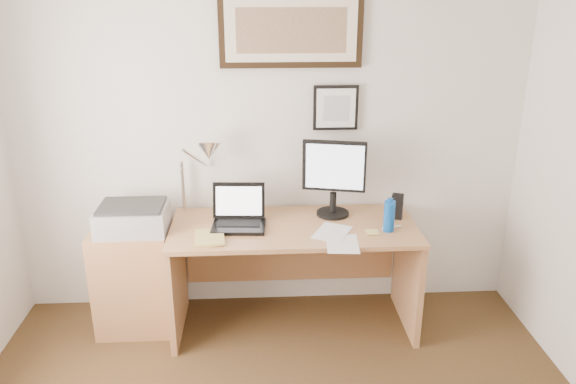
{
  "coord_description": "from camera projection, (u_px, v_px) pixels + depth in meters",
  "views": [
    {
      "loc": [
        -0.07,
        -1.71,
        2.22
      ],
      "look_at": [
        0.1,
        1.43,
        1.06
      ],
      "focal_mm": 35.0,
      "sensor_mm": 36.0,
      "label": 1
    }
  ],
  "objects": [
    {
      "name": "paper_sheet_a",
      "position": [
        342.0,
        244.0,
        3.39
      ],
      "size": [
        0.21,
        0.29,
        0.0
      ],
      "primitive_type": "cube",
      "rotation": [
        0.0,
        0.0,
        -0.08
      ],
      "color": "silver",
      "rests_on": "desk"
    },
    {
      "name": "picture_small",
      "position": [
        336.0,
        108.0,
        3.74
      ],
      "size": [
        0.3,
        0.03,
        0.3
      ],
      "color": "black",
      "rests_on": "wall_back"
    },
    {
      "name": "marker_pen",
      "position": [
        392.0,
        227.0,
        3.6
      ],
      "size": [
        0.14,
        0.06,
        0.02
      ],
      "primitive_type": "cylinder",
      "rotation": [
        0.0,
        1.57,
        0.35
      ],
      "color": "white",
      "rests_on": "desk"
    },
    {
      "name": "picture_large",
      "position": [
        291.0,
        30.0,
        3.56
      ],
      "size": [
        0.92,
        0.04,
        0.47
      ],
      "color": "black",
      "rests_on": "wall_back"
    },
    {
      "name": "wall_back",
      "position": [
        269.0,
        137.0,
        3.82
      ],
      "size": [
        3.5,
        0.02,
        2.5
      ],
      "primitive_type": "cube",
      "color": "silver",
      "rests_on": "ground"
    },
    {
      "name": "paper_sheet_b",
      "position": [
        332.0,
        232.0,
        3.54
      ],
      "size": [
        0.29,
        0.33,
        0.0
      ],
      "primitive_type": "cube",
      "rotation": [
        0.0,
        0.0,
        -0.45
      ],
      "color": "silver",
      "rests_on": "desk"
    },
    {
      "name": "desk",
      "position": [
        293.0,
        252.0,
        3.81
      ],
      "size": [
        1.6,
        0.7,
        0.75
      ],
      "color": "#A77246",
      "rests_on": "floor"
    },
    {
      "name": "bottle_cap",
      "position": [
        390.0,
        200.0,
        3.5
      ],
      "size": [
        0.04,
        0.04,
        0.02
      ],
      "primitive_type": "cylinder",
      "color": "#0D4DAA",
      "rests_on": "water_bottle"
    },
    {
      "name": "lcd_monitor",
      "position": [
        334.0,
        175.0,
        3.71
      ],
      "size": [
        0.42,
        0.22,
        0.52
      ],
      "color": "black",
      "rests_on": "desk"
    },
    {
      "name": "desk_lamp",
      "position": [
        207.0,
        154.0,
        3.64
      ],
      "size": [
        0.29,
        0.27,
        0.53
      ],
      "color": "silver",
      "rests_on": "desk"
    },
    {
      "name": "sticky_pad",
      "position": [
        372.0,
        232.0,
        3.53
      ],
      "size": [
        0.08,
        0.08,
        0.01
      ],
      "primitive_type": "cube",
      "rotation": [
        0.0,
        0.0,
        0.02
      ],
      "color": "#DAC867",
      "rests_on": "desk"
    },
    {
      "name": "printer",
      "position": [
        133.0,
        218.0,
        3.6
      ],
      "size": [
        0.44,
        0.34,
        0.18
      ],
      "color": "#A2A2A5",
      "rests_on": "side_cabinet"
    },
    {
      "name": "water_bottle",
      "position": [
        389.0,
        216.0,
        3.54
      ],
      "size": [
        0.07,
        0.07,
        0.2
      ],
      "primitive_type": "cylinder",
      "color": "#0D4DAA",
      "rests_on": "desk"
    },
    {
      "name": "side_cabinet",
      "position": [
        135.0,
        278.0,
        3.77
      ],
      "size": [
        0.5,
        0.4,
        0.73
      ],
      "primitive_type": "cube",
      "color": "#A77246",
      "rests_on": "floor"
    },
    {
      "name": "laptop",
      "position": [
        239.0,
        217.0,
        3.63
      ],
      "size": [
        0.35,
        0.31,
        0.26
      ],
      "color": "black",
      "rests_on": "desk"
    },
    {
      "name": "book",
      "position": [
        195.0,
        239.0,
        3.44
      ],
      "size": [
        0.2,
        0.26,
        0.02
      ],
      "primitive_type": "imported",
      "rotation": [
        0.0,
        0.0,
        0.1
      ],
      "color": "tan",
      "rests_on": "desk"
    },
    {
      "name": "speaker",
      "position": [
        397.0,
        206.0,
        3.74
      ],
      "size": [
        0.09,
        0.09,
        0.17
      ],
      "primitive_type": "cube",
      "rotation": [
        0.0,
        0.0,
        -0.35
      ],
      "color": "black",
      "rests_on": "desk"
    }
  ]
}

